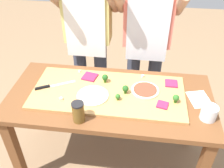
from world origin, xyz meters
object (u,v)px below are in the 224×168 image
Objects in this scene: pizza_slice_far_left at (90,77)px; flour_cup at (209,113)px; pizza_slice_near_right at (162,105)px; broccoli_floret_front_right at (176,98)px; pizza_slice_near_left at (171,83)px; broccoli_floret_back_mid at (105,78)px; broccoli_floret_center_right at (118,97)px; cook_right at (147,33)px; prep_table at (110,107)px; broccoli_floret_front_mid at (125,89)px; cheese_crumble_b at (143,76)px; cheese_crumble_a at (80,71)px; sauce_jar at (78,112)px; pizza_whole_tomato_red at (145,90)px; chefs_knife at (50,86)px; cheese_crumble_c at (61,99)px; pizza_whole_cheese_artichoke at (93,95)px; cook_left at (88,30)px.

pizza_slice_far_left is 0.99× the size of flour_cup.
broccoli_floret_front_right reaches higher than pizza_slice_near_right.
pizza_slice_near_left is 0.51m from broccoli_floret_back_mid.
broccoli_floret_back_mid is at bearing -19.64° from pizza_slice_far_left.
broccoli_floret_center_right is 0.03× the size of cook_right.
flour_cup is at bearing -7.82° from broccoli_floret_center_right.
broccoli_floret_front_mid is (0.11, 0.02, 0.17)m from prep_table.
broccoli_floret_center_right reaches higher than pizza_slice_far_left.
prep_table is at bearing -158.97° from pizza_slice_near_left.
cheese_crumble_b is at bearing 45.66° from prep_table.
cheese_crumble_a is at bearing 153.98° from pizza_slice_near_right.
pizza_slice_far_left is 0.73× the size of sauce_jar.
flour_cup is 0.85m from sauce_jar.
pizza_whole_tomato_red is 0.47m from flour_cup.
broccoli_floret_front_mid is (0.05, 0.08, 0.01)m from broccoli_floret_center_right.
cheese_crumble_b is at bearing 61.16° from broccoli_floret_center_right.
broccoli_floret_back_mid reaches higher than broccoli_floret_center_right.
pizza_slice_near_right is at bearing -12.28° from prep_table.
pizza_slice_far_left is 5.47× the size of cheese_crumble_b.
chefs_knife is 2.60× the size of flour_cup.
cheese_crumble_b is (-0.15, 0.32, 0.00)m from pizza_slice_near_right.
sauce_jar is 0.97m from cook_right.
cook_right reaches higher than flour_cup.
broccoli_floret_front_right is 3.22× the size of cheese_crumble_c.
broccoli_floret_back_mid is 3.44× the size of cheese_crumble_c.
broccoli_floret_front_mid reaches higher than cheese_crumble_a.
broccoli_floret_center_right is 0.09m from broccoli_floret_front_mid.
pizza_slice_far_left is at bearing 63.60° from cheese_crumble_c.
broccoli_floret_front_mid is 0.04× the size of cook_right.
pizza_slice_far_left is at bearing 161.66° from broccoli_floret_front_right.
sauce_jar is (-0.62, -0.45, 0.05)m from pizza_slice_near_left.
flour_cup is at bearing -20.93° from broccoli_floret_back_mid.
pizza_whole_cheese_artichoke is 0.14× the size of cook_left.
pizza_slice_near_right is 1.52× the size of broccoli_floret_center_right.
flour_cup is at bearing -40.90° from cheese_crumble_b.
sauce_jar is at bearing -115.19° from cook_right.
cook_left is at bearing 150.46° from pizza_slice_near_left.
cook_right is (-0.23, 0.62, 0.18)m from broccoli_floret_front_right.
cook_left is at bearing 97.29° from sauce_jar.
flour_cup is (0.29, -0.06, 0.02)m from pizza_slice_near_right.
pizza_whole_cheese_artichoke is 1.58× the size of sauce_jar.
flour_cup is (0.21, -0.11, -0.01)m from broccoli_floret_front_right.
cook_left and cook_right have the same top height.
pizza_whole_tomato_red is at bearing -12.12° from broccoli_floret_back_mid.
pizza_whole_tomato_red is 3.10× the size of broccoli_floret_front_mid.
broccoli_floret_back_mid is 0.04× the size of cook_left.
pizza_slice_far_left is 1.54× the size of broccoli_floret_back_mid.
cheese_crumble_b reaches higher than pizza_whole_cheese_artichoke.
broccoli_floret_front_mid is 4.36× the size of cheese_crumble_a.
sauce_jar reaches higher than pizza_slice_near_right.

